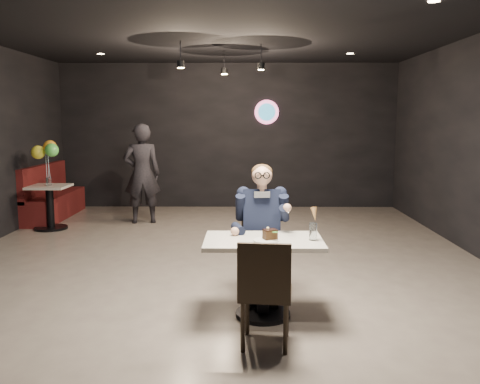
{
  "coord_description": "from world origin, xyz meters",
  "views": [
    {
      "loc": [
        0.36,
        -6.18,
        1.86
      ],
      "look_at": [
        0.31,
        -0.96,
        1.11
      ],
      "focal_mm": 38.0,
      "sensor_mm": 36.0,
      "label": 1
    }
  ],
  "objects_px": {
    "booth_bench": "(54,191)",
    "balloon_vase": "(49,181)",
    "chair_far": "(261,254)",
    "sundae_glass": "(313,232)",
    "passerby": "(142,174)",
    "chair_near": "(266,291)",
    "seated_man": "(262,229)",
    "main_table": "(263,278)",
    "side_table": "(50,206)"
  },
  "relations": [
    {
      "from": "booth_bench",
      "to": "balloon_vase",
      "type": "bearing_deg",
      "value": -73.3
    },
    {
      "from": "chair_far",
      "to": "sundae_glass",
      "type": "xyz_separation_m",
      "value": [
        0.46,
        -0.59,
        0.37
      ]
    },
    {
      "from": "chair_far",
      "to": "passerby",
      "type": "distance_m",
      "value": 4.34
    },
    {
      "from": "chair_near",
      "to": "booth_bench",
      "type": "height_order",
      "value": "booth_bench"
    },
    {
      "from": "seated_man",
      "to": "balloon_vase",
      "type": "relative_size",
      "value": 10.53
    },
    {
      "from": "chair_far",
      "to": "seated_man",
      "type": "relative_size",
      "value": 0.64
    },
    {
      "from": "main_table",
      "to": "booth_bench",
      "type": "bearing_deg",
      "value": 128.16
    },
    {
      "from": "seated_man",
      "to": "main_table",
      "type": "bearing_deg",
      "value": -90.0
    },
    {
      "from": "main_table",
      "to": "side_table",
      "type": "xyz_separation_m",
      "value": [
        -3.48,
        3.81,
        0.02
      ]
    },
    {
      "from": "chair_far",
      "to": "booth_bench",
      "type": "xyz_separation_m",
      "value": [
        -3.78,
        4.26,
        0.05
      ]
    },
    {
      "from": "chair_far",
      "to": "side_table",
      "type": "bearing_deg",
      "value": 136.86
    },
    {
      "from": "passerby",
      "to": "sundae_glass",
      "type": "bearing_deg",
      "value": 107.72
    },
    {
      "from": "main_table",
      "to": "chair_far",
      "type": "relative_size",
      "value": 1.2
    },
    {
      "from": "sundae_glass",
      "to": "balloon_vase",
      "type": "bearing_deg",
      "value": 135.65
    },
    {
      "from": "sundae_glass",
      "to": "balloon_vase",
      "type": "height_order",
      "value": "sundae_glass"
    },
    {
      "from": "chair_far",
      "to": "chair_near",
      "type": "distance_m",
      "value": 1.16
    },
    {
      "from": "balloon_vase",
      "to": "main_table",
      "type": "bearing_deg",
      "value": -47.6
    },
    {
      "from": "booth_bench",
      "to": "side_table",
      "type": "height_order",
      "value": "booth_bench"
    },
    {
      "from": "seated_man",
      "to": "booth_bench",
      "type": "bearing_deg",
      "value": 131.58
    },
    {
      "from": "chair_near",
      "to": "balloon_vase",
      "type": "bearing_deg",
      "value": 134.51
    },
    {
      "from": "booth_bench",
      "to": "balloon_vase",
      "type": "height_order",
      "value": "booth_bench"
    },
    {
      "from": "balloon_vase",
      "to": "seated_man",
      "type": "bearing_deg",
      "value": -43.14
    },
    {
      "from": "main_table",
      "to": "chair_near",
      "type": "height_order",
      "value": "chair_near"
    },
    {
      "from": "seated_man",
      "to": "side_table",
      "type": "relative_size",
      "value": 1.84
    },
    {
      "from": "chair_far",
      "to": "sundae_glass",
      "type": "relative_size",
      "value": 5.7
    },
    {
      "from": "chair_far",
      "to": "seated_man",
      "type": "height_order",
      "value": "seated_man"
    },
    {
      "from": "sundae_glass",
      "to": "side_table",
      "type": "xyz_separation_m",
      "value": [
        -3.94,
        3.85,
        -0.44
      ]
    },
    {
      "from": "sundae_glass",
      "to": "chair_far",
      "type": "bearing_deg",
      "value": 127.88
    },
    {
      "from": "passerby",
      "to": "balloon_vase",
      "type": "bearing_deg",
      "value": 9.23
    },
    {
      "from": "sundae_glass",
      "to": "passerby",
      "type": "height_order",
      "value": "passerby"
    },
    {
      "from": "passerby",
      "to": "chair_near",
      "type": "bearing_deg",
      "value": 100.46
    },
    {
      "from": "sundae_glass",
      "to": "balloon_vase",
      "type": "distance_m",
      "value": 5.51
    },
    {
      "from": "main_table",
      "to": "chair_far",
      "type": "xyz_separation_m",
      "value": [
        0.0,
        0.55,
        0.09
      ]
    },
    {
      "from": "seated_man",
      "to": "sundae_glass",
      "type": "height_order",
      "value": "seated_man"
    },
    {
      "from": "sundae_glass",
      "to": "passerby",
      "type": "bearing_deg",
      "value": 119.31
    },
    {
      "from": "seated_man",
      "to": "booth_bench",
      "type": "xyz_separation_m",
      "value": [
        -3.78,
        4.26,
        -0.21
      ]
    },
    {
      "from": "main_table",
      "to": "sundae_glass",
      "type": "distance_m",
      "value": 0.65
    },
    {
      "from": "chair_far",
      "to": "booth_bench",
      "type": "bearing_deg",
      "value": 131.58
    },
    {
      "from": "seated_man",
      "to": "booth_bench",
      "type": "distance_m",
      "value": 5.7
    },
    {
      "from": "chair_far",
      "to": "sundae_glass",
      "type": "bearing_deg",
      "value": -52.12
    },
    {
      "from": "main_table",
      "to": "chair_far",
      "type": "bearing_deg",
      "value": 90.0
    },
    {
      "from": "chair_near",
      "to": "seated_man",
      "type": "relative_size",
      "value": 0.64
    },
    {
      "from": "chair_far",
      "to": "booth_bench",
      "type": "height_order",
      "value": "booth_bench"
    },
    {
      "from": "seated_man",
      "to": "sundae_glass",
      "type": "relative_size",
      "value": 8.92
    },
    {
      "from": "seated_man",
      "to": "sundae_glass",
      "type": "bearing_deg",
      "value": -52.12
    },
    {
      "from": "chair_far",
      "to": "side_table",
      "type": "xyz_separation_m",
      "value": [
        -3.48,
        3.26,
        -0.07
      ]
    },
    {
      "from": "side_table",
      "to": "balloon_vase",
      "type": "height_order",
      "value": "balloon_vase"
    },
    {
      "from": "side_table",
      "to": "passerby",
      "type": "distance_m",
      "value": 1.64
    },
    {
      "from": "chair_far",
      "to": "balloon_vase",
      "type": "xyz_separation_m",
      "value": [
        -3.48,
        3.26,
        0.36
      ]
    },
    {
      "from": "chair_far",
      "to": "passerby",
      "type": "xyz_separation_m",
      "value": [
        -2.02,
        3.82,
        0.43
      ]
    }
  ]
}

